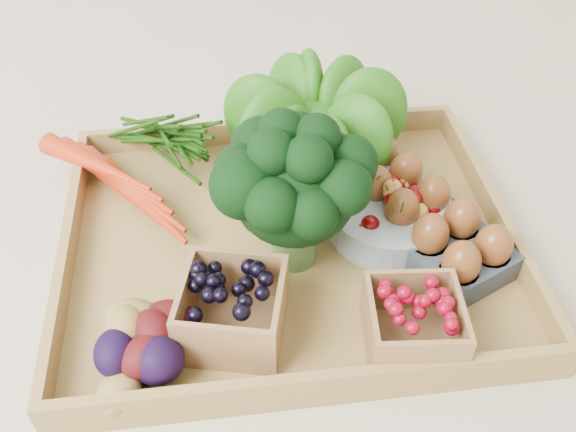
{
  "coord_description": "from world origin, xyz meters",
  "views": [
    {
      "loc": [
        -0.07,
        -0.56,
        0.59
      ],
      "look_at": [
        0.0,
        0.0,
        0.06
      ],
      "focal_mm": 40.0,
      "sensor_mm": 36.0,
      "label": 1
    }
  ],
  "objects": [
    {
      "name": "ground",
      "position": [
        0.0,
        0.0,
        0.0
      ],
      "size": [
        4.0,
        4.0,
        0.0
      ],
      "primitive_type": "plane",
      "color": "beige",
      "rests_on": "ground"
    },
    {
      "name": "tray",
      "position": [
        0.0,
        0.0,
        0.01
      ],
      "size": [
        0.55,
        0.45,
        0.01
      ],
      "primitive_type": "cube",
      "color": "#A18043",
      "rests_on": "ground"
    },
    {
      "name": "carrots",
      "position": [
        -0.21,
        0.11,
        0.04
      ],
      "size": [
        0.21,
        0.15,
        0.05
      ],
      "primitive_type": null,
      "color": "red",
      "rests_on": "tray"
    },
    {
      "name": "lettuce",
      "position": [
        0.06,
        0.15,
        0.1
      ],
      "size": [
        0.16,
        0.16,
        0.16
      ],
      "primitive_type": "sphere",
      "color": "#204B0B",
      "rests_on": "tray"
    },
    {
      "name": "broccoli",
      "position": [
        0.0,
        -0.03,
        0.09
      ],
      "size": [
        0.18,
        0.18,
        0.14
      ],
      "primitive_type": null,
      "color": "black",
      "rests_on": "tray"
    },
    {
      "name": "cherry_bowl",
      "position": [
        0.13,
        0.01,
        0.04
      ],
      "size": [
        0.16,
        0.16,
        0.04
      ],
      "primitive_type": "cylinder",
      "color": "#8C9EA5",
      "rests_on": "tray"
    },
    {
      "name": "egg_carton",
      "position": [
        0.15,
        0.02,
        0.03
      ],
      "size": [
        0.23,
        0.33,
        0.04
      ],
      "primitive_type": "cube",
      "rotation": [
        0.0,
        0.0,
        0.43
      ],
      "color": "#373F46",
      "rests_on": "tray"
    },
    {
      "name": "potatoes",
      "position": [
        -0.18,
        -0.16,
        0.06
      ],
      "size": [
        0.14,
        0.14,
        0.08
      ],
      "primitive_type": null,
      "color": "#39090B",
      "rests_on": "tray"
    },
    {
      "name": "punnet_blackberry",
      "position": [
        -0.08,
        -0.13,
        0.05
      ],
      "size": [
        0.13,
        0.13,
        0.07
      ],
      "primitive_type": "cube",
      "rotation": [
        0.0,
        0.0,
        -0.25
      ],
      "color": "black",
      "rests_on": "tray"
    },
    {
      "name": "punnet_raspberry",
      "position": [
        0.11,
        -0.17,
        0.05
      ],
      "size": [
        0.11,
        0.11,
        0.07
      ],
      "primitive_type": "cube",
      "rotation": [
        0.0,
        0.0,
        -0.09
      ],
      "color": "maroon",
      "rests_on": "tray"
    }
  ]
}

